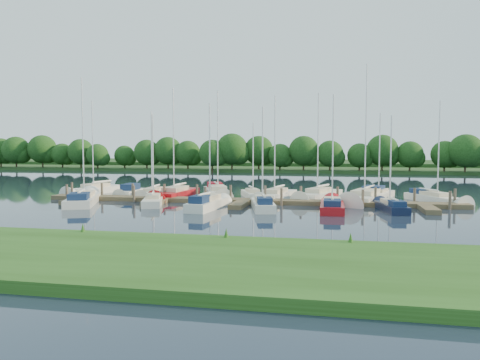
% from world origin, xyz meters
% --- Properties ---
extents(ground, '(260.00, 260.00, 0.00)m').
position_xyz_m(ground, '(0.00, 0.00, 0.00)').
color(ground, '#1B2736').
rests_on(ground, ground).
extents(near_bank, '(90.00, 10.00, 0.50)m').
position_xyz_m(near_bank, '(0.00, -16.00, 0.25)').
color(near_bank, '#234915').
rests_on(near_bank, ground).
extents(dock, '(40.00, 6.00, 0.40)m').
position_xyz_m(dock, '(0.00, 7.31, 0.20)').
color(dock, '#4D3F2B').
rests_on(dock, ground).
extents(mooring_pilings, '(38.24, 2.84, 2.00)m').
position_xyz_m(mooring_pilings, '(0.00, 8.43, 0.60)').
color(mooring_pilings, '#473D33').
rests_on(mooring_pilings, ground).
extents(far_shore, '(180.00, 30.00, 0.60)m').
position_xyz_m(far_shore, '(0.00, 75.00, 0.30)').
color(far_shore, '#1F3F18').
rests_on(far_shore, ground).
extents(distant_hill, '(220.00, 40.00, 1.40)m').
position_xyz_m(distant_hill, '(0.00, 100.00, 0.70)').
color(distant_hill, '#2A4B21').
rests_on(distant_hill, ground).
extents(treeline, '(145.94, 10.00, 8.28)m').
position_xyz_m(treeline, '(2.24, 62.24, 4.12)').
color(treeline, '#38281C').
rests_on(treeline, ground).
extents(sailboat_n_0, '(3.70, 8.73, 11.05)m').
position_xyz_m(sailboat_n_0, '(-18.79, 13.83, 0.28)').
color(sailboat_n_0, silver).
rests_on(sailboat_n_0, ground).
extents(motorboat, '(1.91, 5.80, 1.59)m').
position_xyz_m(motorboat, '(-13.88, 12.46, 0.34)').
color(motorboat, silver).
rests_on(motorboat, ground).
extents(sailboat_n_2, '(2.20, 7.53, 9.48)m').
position_xyz_m(sailboat_n_2, '(-11.06, 12.18, 0.27)').
color(sailboat_n_2, silver).
rests_on(sailboat_n_2, ground).
extents(sailboat_n_3, '(2.78, 9.40, 11.89)m').
position_xyz_m(sailboat_n_3, '(-8.12, 11.04, 0.28)').
color(sailboat_n_3, '#A30F15').
rests_on(sailboat_n_3, ground).
extents(sailboat_n_4, '(4.87, 9.21, 11.80)m').
position_xyz_m(sailboat_n_4, '(-4.18, 13.64, 0.33)').
color(sailboat_n_4, silver).
rests_on(sailboat_n_4, ground).
extents(sailboat_n_5, '(3.32, 6.31, 8.20)m').
position_xyz_m(sailboat_n_5, '(-0.10, 12.70, 0.27)').
color(sailboat_n_5, silver).
rests_on(sailboat_n_5, ground).
extents(sailboat_n_6, '(3.60, 8.66, 10.90)m').
position_xyz_m(sailboat_n_6, '(2.42, 11.77, 0.27)').
color(sailboat_n_6, silver).
rests_on(sailboat_n_6, ground).
extents(sailboat_n_7, '(4.63, 8.74, 11.24)m').
position_xyz_m(sailboat_n_7, '(6.73, 12.84, 0.28)').
color(sailboat_n_7, silver).
rests_on(sailboat_n_7, ground).
extents(sailboat_n_8, '(5.30, 10.97, 13.78)m').
position_xyz_m(sailboat_n_8, '(11.37, 11.53, 0.33)').
color(sailboat_n_8, silver).
rests_on(sailboat_n_8, ground).
extents(sailboat_n_9, '(3.58, 7.13, 9.17)m').
position_xyz_m(sailboat_n_9, '(12.91, 14.55, 0.27)').
color(sailboat_n_9, silver).
rests_on(sailboat_n_9, ground).
extents(sailboat_n_10, '(4.74, 7.72, 10.09)m').
position_xyz_m(sailboat_n_10, '(17.87, 12.25, 0.31)').
color(sailboat_n_10, silver).
rests_on(sailboat_n_10, ground).
extents(sailboat_s_0, '(5.22, 9.66, 12.31)m').
position_xyz_m(sailboat_s_0, '(-14.94, 4.56, 0.32)').
color(sailboat_s_0, silver).
rests_on(sailboat_s_0, ground).
extents(sailboat_s_1, '(3.23, 6.78, 8.72)m').
position_xyz_m(sailboat_s_1, '(-8.14, 5.06, 0.27)').
color(sailboat_s_1, silver).
rests_on(sailboat_s_1, ground).
extents(sailboat_s_2, '(2.40, 7.33, 9.55)m').
position_xyz_m(sailboat_s_2, '(-2.34, 3.10, 0.34)').
color(sailboat_s_2, silver).
rests_on(sailboat_s_2, ground).
extents(sailboat_s_3, '(2.99, 7.14, 9.18)m').
position_xyz_m(sailboat_s_3, '(2.31, 3.89, 0.33)').
color(sailboat_s_3, silver).
rests_on(sailboat_s_3, ground).
extents(sailboat_s_4, '(1.95, 7.96, 10.13)m').
position_xyz_m(sailboat_s_4, '(8.16, 4.47, 0.31)').
color(sailboat_s_4, '#A30F15').
rests_on(sailboat_s_4, ground).
extents(sailboat_s_5, '(2.39, 6.51, 8.29)m').
position_xyz_m(sailboat_s_5, '(12.98, 4.93, 0.31)').
color(sailboat_s_5, black).
rests_on(sailboat_s_5, ground).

